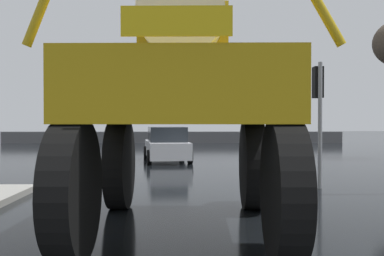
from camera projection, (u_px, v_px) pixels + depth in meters
name	position (u px, v px, depth m)	size (l,w,h in m)	color
ground_plane	(166.00, 164.00, 19.63)	(120.00, 120.00, 0.00)	black
oversize_sprayer	(183.00, 102.00, 7.73)	(4.02, 5.50, 4.94)	black
sedan_ahead	(167.00, 145.00, 20.69)	(2.28, 4.28, 1.52)	silver
traffic_signal_near_right	(318.00, 97.00, 12.57)	(0.24, 0.54, 3.34)	gray
roadside_barrier	(173.00, 137.00, 37.52)	(27.25, 0.24, 0.90)	#59595B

